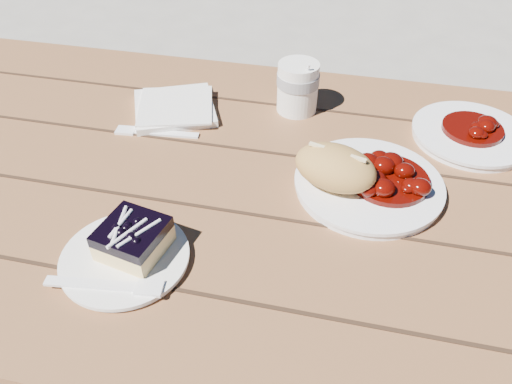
% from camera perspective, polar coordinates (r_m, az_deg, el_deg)
% --- Properties ---
extents(picnic_table, '(2.00, 1.55, 0.75)m').
position_cam_1_polar(picnic_table, '(0.94, -3.50, -5.78)').
color(picnic_table, brown).
rests_on(picnic_table, ground).
extents(main_plate, '(0.23, 0.23, 0.02)m').
position_cam_1_polar(main_plate, '(0.82, 12.70, 0.77)').
color(main_plate, white).
rests_on(main_plate, picnic_table).
extents(goulash_stew, '(0.13, 0.13, 0.04)m').
position_cam_1_polar(goulash_stew, '(0.81, 15.13, 2.26)').
color(goulash_stew, '#470602').
rests_on(goulash_stew, main_plate).
extents(bread_roll, '(0.15, 0.12, 0.07)m').
position_cam_1_polar(bread_roll, '(0.77, 9.04, 2.78)').
color(bread_roll, '#B68946').
rests_on(bread_roll, main_plate).
extents(dessert_plate, '(0.17, 0.17, 0.01)m').
position_cam_1_polar(dessert_plate, '(0.71, -14.72, -7.39)').
color(dessert_plate, white).
rests_on(dessert_plate, picnic_table).
extents(blueberry_cake, '(0.10, 0.10, 0.05)m').
position_cam_1_polar(blueberry_cake, '(0.70, -13.86, -5.14)').
color(blueberry_cake, '#F7D687').
rests_on(blueberry_cake, dessert_plate).
extents(fork_dessert, '(0.16, 0.05, 0.00)m').
position_cam_1_polar(fork_dessert, '(0.69, -18.22, -9.94)').
color(fork_dessert, white).
rests_on(fork_dessert, dessert_plate).
extents(coffee_cup, '(0.08, 0.08, 0.10)m').
position_cam_1_polar(coffee_cup, '(0.98, 4.78, 11.83)').
color(coffee_cup, white).
rests_on(coffee_cup, picnic_table).
extents(napkin_stack, '(0.20, 0.20, 0.01)m').
position_cam_1_polar(napkin_stack, '(1.00, -9.29, 9.45)').
color(napkin_stack, white).
rests_on(napkin_stack, picnic_table).
extents(fork_table, '(0.16, 0.04, 0.00)m').
position_cam_1_polar(fork_table, '(0.94, -10.33, 6.62)').
color(fork_table, white).
rests_on(fork_table, picnic_table).
extents(second_plate, '(0.20, 0.20, 0.02)m').
position_cam_1_polar(second_plate, '(0.99, 23.29, 6.00)').
color(second_plate, white).
rests_on(second_plate, picnic_table).
extents(second_stew, '(0.11, 0.11, 0.04)m').
position_cam_1_polar(second_stew, '(0.97, 23.74, 7.39)').
color(second_stew, '#470602').
rests_on(second_stew, second_plate).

